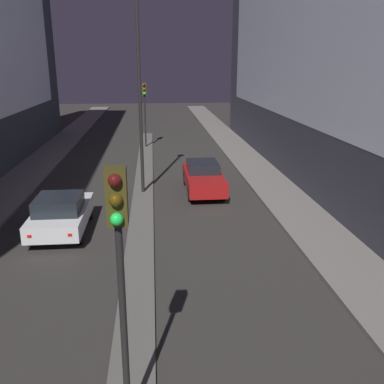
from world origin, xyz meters
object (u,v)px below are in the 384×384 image
traffic_light_near (119,246)px  traffic_light_mid (145,100)px  car_left_lane (61,213)px  car_right_lane (203,177)px  street_lamp (139,67)px

traffic_light_near → traffic_light_mid: size_ratio=1.00×
traffic_light_mid → car_left_lane: traffic_light_mid is taller
car_right_lane → traffic_light_mid: bearing=104.4°
car_left_lane → street_lamp: bearing=57.4°
traffic_light_near → traffic_light_mid: same height
car_right_lane → traffic_light_near: bearing=-101.9°
car_left_lane → car_right_lane: (6.00, 4.75, 0.01)m
traffic_light_near → street_lamp: street_lamp is taller
car_right_lane → street_lamp: bearing=-179.0°
traffic_light_mid → car_right_lane: (3.00, -11.65, -2.77)m
traffic_light_near → street_lamp: size_ratio=0.50×
traffic_light_near → street_lamp: 14.39m
street_lamp → car_right_lane: street_lamp is taller
traffic_light_near → car_left_lane: 10.32m
street_lamp → traffic_light_near: bearing=-90.0°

